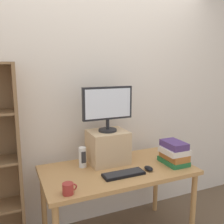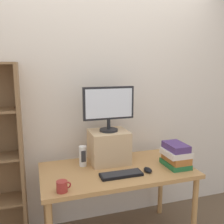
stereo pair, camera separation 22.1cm
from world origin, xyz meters
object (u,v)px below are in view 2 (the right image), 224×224
(computer_monitor, at_px, (109,106))
(computer_mouse, at_px, (148,170))
(coffee_mug, at_px, (62,186))
(desk_speaker, at_px, (83,156))
(desk, at_px, (117,177))
(riser_box, at_px, (109,147))
(book_stack, at_px, (176,155))
(keyboard, at_px, (121,174))

(computer_monitor, bearing_deg, computer_mouse, -51.38)
(coffee_mug, bearing_deg, desk_speaker, 60.96)
(coffee_mug, bearing_deg, computer_mouse, 9.23)
(computer_monitor, height_order, desk_speaker, computer_monitor)
(desk, relative_size, coffee_mug, 12.31)
(riser_box, distance_m, computer_monitor, 0.39)
(desk, distance_m, computer_mouse, 0.29)
(computer_monitor, xyz_separation_m, book_stack, (0.56, -0.29, -0.44))
(riser_box, bearing_deg, keyboard, -88.25)
(computer_mouse, bearing_deg, keyboard, -179.43)
(desk_speaker, bearing_deg, desk, -29.18)
(coffee_mug, relative_size, desk_speaker, 0.59)
(desk, distance_m, book_stack, 0.57)
(computer_mouse, bearing_deg, book_stack, 6.89)
(keyboard, height_order, book_stack, book_stack)
(desk, distance_m, keyboard, 0.18)
(riser_box, xyz_separation_m, keyboard, (0.01, -0.33, -0.14))
(desk, height_order, keyboard, keyboard)
(computer_mouse, relative_size, book_stack, 0.39)
(desk, bearing_deg, desk_speaker, 150.82)
(computer_mouse, bearing_deg, computer_monitor, 128.62)
(desk_speaker, bearing_deg, computer_mouse, -31.09)
(riser_box, distance_m, book_stack, 0.63)
(computer_monitor, relative_size, coffee_mug, 4.39)
(desk, bearing_deg, computer_mouse, -33.28)
(computer_monitor, distance_m, coffee_mug, 0.83)
(computer_mouse, bearing_deg, coffee_mug, -170.77)
(computer_monitor, xyz_separation_m, keyboard, (0.01, -0.32, -0.53))
(riser_box, xyz_separation_m, computer_monitor, (0.00, -0.00, 0.39))
(keyboard, bearing_deg, coffee_mug, -166.65)
(computer_monitor, height_order, keyboard, computer_monitor)
(riser_box, bearing_deg, computer_mouse, -51.51)
(desk, distance_m, computer_monitor, 0.65)
(desk, bearing_deg, coffee_mug, -152.13)
(keyboard, relative_size, coffee_mug, 3.29)
(coffee_mug, bearing_deg, desk, 27.87)
(desk, bearing_deg, riser_box, 98.36)
(desk, distance_m, riser_box, 0.29)
(computer_monitor, distance_m, computer_mouse, 0.67)
(coffee_mug, height_order, desk_speaker, desk_speaker)
(riser_box, height_order, desk_speaker, riser_box)
(keyboard, bearing_deg, computer_monitor, 91.76)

